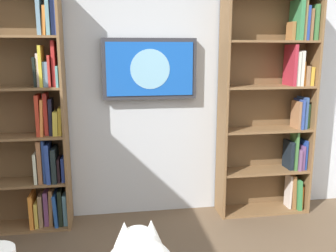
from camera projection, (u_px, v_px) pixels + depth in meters
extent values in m
cube|color=silver|center=(142.00, 73.00, 3.34)|extent=(4.52, 0.06, 2.70)
cube|color=brown|center=(309.00, 107.00, 3.46)|extent=(0.02, 0.28, 2.04)
cube|color=brown|center=(223.00, 110.00, 3.33)|extent=(0.02, 0.28, 2.04)
cube|color=brown|center=(261.00, 106.00, 3.53)|extent=(0.87, 0.01, 2.04)
cube|color=brown|center=(261.00, 209.00, 3.60)|extent=(0.83, 0.27, 0.02)
cube|color=brown|center=(263.00, 170.00, 3.52)|extent=(0.83, 0.27, 0.02)
cube|color=brown|center=(265.00, 130.00, 3.44)|extent=(0.83, 0.27, 0.02)
cube|color=brown|center=(268.00, 87.00, 3.36)|extent=(0.83, 0.27, 0.02)
cube|color=brown|center=(270.00, 42.00, 3.27)|extent=(0.83, 0.27, 0.02)
cube|color=orange|center=(298.00, 195.00, 3.64)|extent=(0.02, 0.16, 0.22)
cube|color=#388346|center=(295.00, 192.00, 3.63)|extent=(0.05, 0.23, 0.30)
cube|color=olive|center=(292.00, 191.00, 3.61)|extent=(0.05, 0.15, 0.34)
cube|color=silver|center=(288.00, 191.00, 3.61)|extent=(0.02, 0.12, 0.34)
cube|color=#24439F|center=(302.00, 153.00, 3.56)|extent=(0.02, 0.19, 0.29)
cube|color=#70477D|center=(300.00, 157.00, 3.54)|extent=(0.03, 0.16, 0.24)
cube|color=#7A507B|center=(296.00, 158.00, 3.54)|extent=(0.02, 0.22, 0.20)
cube|color=#437A3D|center=(294.00, 150.00, 3.51)|extent=(0.02, 0.14, 0.37)
cube|color=black|center=(288.00, 154.00, 3.54)|extent=(0.04, 0.17, 0.27)
cube|color=#417B46|center=(306.00, 116.00, 3.46)|extent=(0.02, 0.12, 0.23)
cube|color=#37558C|center=(302.00, 112.00, 3.45)|extent=(0.03, 0.18, 0.30)
cube|color=#324B9D|center=(299.00, 114.00, 3.44)|extent=(0.02, 0.20, 0.28)
cube|color=#A5734B|center=(296.00, 115.00, 3.44)|extent=(0.02, 0.17, 0.26)
cube|color=gold|center=(308.00, 76.00, 3.39)|extent=(0.04, 0.18, 0.17)
cube|color=#976F4C|center=(304.00, 75.00, 3.38)|extent=(0.04, 0.19, 0.18)
cube|color=orange|center=(300.00, 73.00, 3.36)|extent=(0.04, 0.15, 0.22)
cube|color=silver|center=(298.00, 68.00, 3.35)|extent=(0.03, 0.20, 0.31)
cube|color=silver|center=(294.00, 69.00, 3.35)|extent=(0.04, 0.20, 0.31)
cube|color=#AF2938|center=(290.00, 65.00, 3.33)|extent=(0.03, 0.22, 0.37)
cube|color=#427E41|center=(312.00, 23.00, 3.29)|extent=(0.03, 0.19, 0.31)
cube|color=#936641|center=(307.00, 25.00, 3.29)|extent=(0.03, 0.18, 0.27)
cube|color=#26439B|center=(303.00, 24.00, 3.29)|extent=(0.02, 0.22, 0.30)
cube|color=olive|center=(302.00, 21.00, 3.26)|extent=(0.03, 0.16, 0.35)
cube|color=#3A864E|center=(297.00, 20.00, 3.27)|extent=(0.04, 0.22, 0.35)
cube|color=#A56D3A|center=(291.00, 31.00, 3.29)|extent=(0.03, 0.12, 0.16)
cube|color=brown|center=(64.00, 111.00, 3.11)|extent=(0.02, 0.28, 2.08)
cube|color=brown|center=(12.00, 110.00, 3.17)|extent=(0.94, 0.01, 2.08)
cube|color=brown|center=(18.00, 227.00, 3.25)|extent=(0.90, 0.27, 0.02)
cube|color=brown|center=(14.00, 183.00, 3.17)|extent=(0.90, 0.27, 0.02)
cube|color=brown|center=(10.00, 137.00, 3.08)|extent=(0.90, 0.27, 0.02)
cube|color=brown|center=(5.00, 88.00, 3.00)|extent=(0.90, 0.27, 0.02)
cube|color=brown|center=(1.00, 37.00, 2.92)|extent=(0.90, 0.27, 0.02)
cube|color=#6094AA|center=(66.00, 209.00, 3.27)|extent=(0.04, 0.13, 0.28)
cube|color=black|center=(61.00, 206.00, 3.26)|extent=(0.03, 0.15, 0.32)
cube|color=#224B97|center=(57.00, 208.00, 3.28)|extent=(0.04, 0.22, 0.29)
cube|color=#95653D|center=(52.00, 206.00, 3.27)|extent=(0.04, 0.17, 0.33)
cube|color=#7E4679|center=(47.00, 207.00, 3.26)|extent=(0.04, 0.13, 0.31)
cube|color=#8F6F4E|center=(42.00, 209.00, 3.24)|extent=(0.03, 0.16, 0.29)
cube|color=gold|center=(38.00, 213.00, 3.25)|extent=(0.03, 0.18, 0.23)
cube|color=orange|center=(33.00, 209.00, 3.24)|extent=(0.03, 0.21, 0.30)
cube|color=#2D4197|center=(64.00, 169.00, 3.19)|extent=(0.03, 0.15, 0.21)
cube|color=black|center=(60.00, 169.00, 3.19)|extent=(0.02, 0.18, 0.21)
cube|color=#1C2727|center=(55.00, 164.00, 3.18)|extent=(0.04, 0.24, 0.30)
cube|color=#2B4596|center=(49.00, 162.00, 3.16)|extent=(0.04, 0.21, 0.34)
cube|color=#2F4C96|center=(45.00, 160.00, 3.16)|extent=(0.02, 0.18, 0.38)
cube|color=#A56840|center=(41.00, 160.00, 3.16)|extent=(0.03, 0.21, 0.37)
cube|color=beige|center=(37.00, 166.00, 3.18)|extent=(0.03, 0.23, 0.26)
cube|color=gold|center=(61.00, 121.00, 3.12)|extent=(0.03, 0.17, 0.23)
cube|color=gold|center=(56.00, 123.00, 3.11)|extent=(0.05, 0.16, 0.21)
cube|color=black|center=(51.00, 117.00, 3.10)|extent=(0.03, 0.14, 0.31)
cube|color=#B83027|center=(47.00, 114.00, 3.10)|extent=(0.03, 0.13, 0.36)
cube|color=orange|center=(43.00, 117.00, 3.09)|extent=(0.03, 0.19, 0.31)
cube|color=red|center=(39.00, 115.00, 3.07)|extent=(0.03, 0.16, 0.35)
cube|color=#5EA3A2|center=(58.00, 76.00, 3.03)|extent=(0.02, 0.21, 0.17)
cube|color=red|center=(55.00, 64.00, 3.02)|extent=(0.03, 0.17, 0.37)
cube|color=red|center=(51.00, 71.00, 3.04)|extent=(0.02, 0.22, 0.26)
cube|color=#698EA9|center=(47.00, 74.00, 3.02)|extent=(0.04, 0.16, 0.20)
cube|color=gold|center=(42.00, 66.00, 2.99)|extent=(0.02, 0.18, 0.34)
cube|color=silver|center=(39.00, 70.00, 3.02)|extent=(0.02, 0.15, 0.27)
cube|color=black|center=(36.00, 72.00, 3.00)|extent=(0.03, 0.14, 0.24)
cube|color=#32479F|center=(54.00, 15.00, 2.95)|extent=(0.04, 0.14, 0.33)
cube|color=#6B9FA7|center=(49.00, 16.00, 2.93)|extent=(0.03, 0.17, 0.31)
cube|color=orange|center=(45.00, 21.00, 2.95)|extent=(0.04, 0.17, 0.23)
cube|color=#6D93A6|center=(40.00, 13.00, 2.93)|extent=(0.03, 0.18, 0.35)
cube|color=#333338|center=(150.00, 69.00, 3.26)|extent=(0.84, 0.06, 0.54)
cube|color=blue|center=(150.00, 69.00, 3.23)|extent=(0.77, 0.01, 0.47)
cylinder|color=#8CCCEA|center=(150.00, 69.00, 3.22)|extent=(0.35, 0.00, 0.35)
sphere|color=white|center=(138.00, 250.00, 1.06)|extent=(0.14, 0.14, 0.14)
cone|color=white|center=(151.00, 232.00, 1.06)|extent=(0.06, 0.06, 0.08)
cone|color=white|center=(124.00, 234.00, 1.04)|extent=(0.06, 0.06, 0.08)
cone|color=beige|center=(152.00, 235.00, 1.05)|extent=(0.03, 0.03, 0.05)
cone|color=beige|center=(125.00, 237.00, 1.04)|extent=(0.03, 0.03, 0.05)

